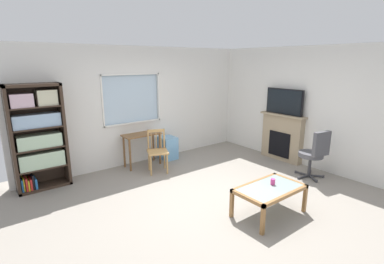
% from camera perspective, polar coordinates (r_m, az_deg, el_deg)
% --- Properties ---
extents(ground, '(6.49, 6.01, 0.02)m').
position_cam_1_polar(ground, '(5.10, 3.94, -13.07)').
color(ground, gray).
extents(wall_back_with_window, '(5.49, 0.15, 2.63)m').
position_cam_1_polar(wall_back_with_window, '(6.71, -10.08, 5.12)').
color(wall_back_with_window, silver).
rests_on(wall_back_with_window, ground).
extents(wall_right, '(0.12, 5.21, 2.63)m').
position_cam_1_polar(wall_right, '(6.82, 22.15, 4.58)').
color(wall_right, silver).
rests_on(wall_right, ground).
extents(bookshelf, '(0.90, 0.38, 1.93)m').
position_cam_1_polar(bookshelf, '(5.85, -28.37, -0.69)').
color(bookshelf, '#38281E').
rests_on(bookshelf, ground).
extents(desk_under_window, '(0.84, 0.39, 0.74)m').
position_cam_1_polar(desk_under_window, '(6.46, -9.96, -1.61)').
color(desk_under_window, brown).
rests_on(desk_under_window, ground).
extents(wooden_chair, '(0.54, 0.53, 0.90)m').
position_cam_1_polar(wooden_chair, '(6.10, -6.91, -3.71)').
color(wooden_chair, tan).
rests_on(wooden_chair, ground).
extents(plastic_drawer_unit, '(0.35, 0.40, 0.54)m').
position_cam_1_polar(plastic_drawer_unit, '(6.93, -4.83, -3.17)').
color(plastic_drawer_unit, '#72ADDB').
rests_on(plastic_drawer_unit, ground).
extents(fireplace, '(0.26, 1.13, 1.11)m').
position_cam_1_polar(fireplace, '(7.10, 17.49, -0.95)').
color(fireplace, tan).
rests_on(fireplace, ground).
extents(tv, '(0.06, 0.94, 0.59)m').
position_cam_1_polar(tv, '(6.93, 17.91, 5.78)').
color(tv, black).
rests_on(tv, fireplace).
extents(office_chair, '(0.58, 0.60, 1.00)m').
position_cam_1_polar(office_chair, '(6.16, 23.25, -3.71)').
color(office_chair, '#4C4C51').
rests_on(office_chair, ground).
extents(coffee_table, '(1.07, 0.64, 0.45)m').
position_cam_1_polar(coffee_table, '(4.59, 15.22, -11.27)').
color(coffee_table, '#8C9E99').
rests_on(coffee_table, ground).
extents(sippy_cup, '(0.07, 0.07, 0.09)m').
position_cam_1_polar(sippy_cup, '(4.65, 15.81, -9.50)').
color(sippy_cup, '#DB3D84').
rests_on(sippy_cup, coffee_table).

